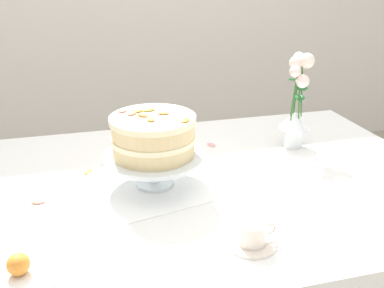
{
  "coord_description": "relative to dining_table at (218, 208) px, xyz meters",
  "views": [
    {
      "loc": [
        -0.37,
        -1.1,
        1.34
      ],
      "look_at": [
        -0.07,
        0.0,
        0.86
      ],
      "focal_mm": 39.91,
      "sensor_mm": 36.0,
      "label": 1
    }
  ],
  "objects": [
    {
      "name": "dining_table",
      "position": [
        0.0,
        0.0,
        0.0
      ],
      "size": [
        1.4,
        1.0,
        0.74
      ],
      "color": "white",
      "rests_on": "ground"
    },
    {
      "name": "linen_napkin",
      "position": [
        -0.19,
        0.03,
        0.09
      ],
      "size": [
        0.38,
        0.38,
        0.0
      ],
      "primitive_type": "cube",
      "rotation": [
        0.0,
        0.0,
        0.21
      ],
      "color": "white",
      "rests_on": "dining_table"
    },
    {
      "name": "cake_stand",
      "position": [
        -0.19,
        0.03,
        0.17
      ],
      "size": [
        0.29,
        0.29,
        0.1
      ],
      "color": "silver",
      "rests_on": "linen_napkin"
    },
    {
      "name": "layer_cake",
      "position": [
        -0.19,
        0.03,
        0.25
      ],
      "size": [
        0.24,
        0.24,
        0.12
      ],
      "color": "beige",
      "rests_on": "cake_stand"
    },
    {
      "name": "flower_vase",
      "position": [
        0.34,
        0.19,
        0.23
      ],
      "size": [
        0.11,
        0.11,
        0.33
      ],
      "color": "silver",
      "rests_on": "dining_table"
    },
    {
      "name": "teacup",
      "position": [
        -0.02,
        -0.31,
        0.12
      ],
      "size": [
        0.12,
        0.12,
        0.06
      ],
      "color": "silver",
      "rests_on": "dining_table"
    },
    {
      "name": "fallen_rose",
      "position": [
        -0.53,
        -0.29,
        0.11
      ],
      "size": [
        0.13,
        0.11,
        0.05
      ],
      "color": "#2D6028",
      "rests_on": "dining_table"
    },
    {
      "name": "loose_petal_0",
      "position": [
        -0.51,
        0.01,
        0.09
      ],
      "size": [
        0.04,
        0.03,
        0.01
      ],
      "primitive_type": "ellipsoid",
      "rotation": [
        0.0,
        0.0,
        2.93
      ],
      "color": "#E56B51",
      "rests_on": "dining_table"
    },
    {
      "name": "loose_petal_1",
      "position": [
        0.06,
        0.28,
        0.09
      ],
      "size": [
        0.03,
        0.05,
        0.0
      ],
      "primitive_type": "ellipsoid",
      "rotation": [
        0.0,
        0.0,
        1.84
      ],
      "color": "pink",
      "rests_on": "dining_table"
    },
    {
      "name": "loose_petal_2",
      "position": [
        -0.38,
        0.17,
        0.09
      ],
      "size": [
        0.04,
        0.04,
        0.01
      ],
      "primitive_type": "ellipsoid",
      "rotation": [
        0.0,
        0.0,
        0.97
      ],
      "color": "yellow",
      "rests_on": "dining_table"
    }
  ]
}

